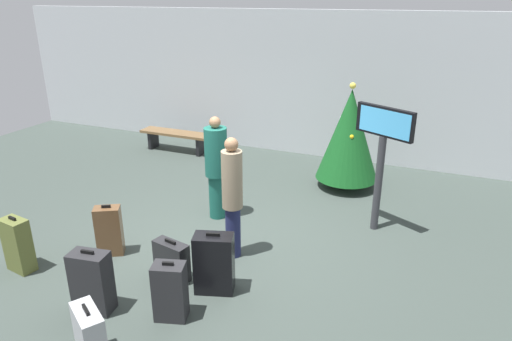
# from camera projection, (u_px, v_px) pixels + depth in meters

# --- Properties ---
(ground_plane) EXTENTS (16.00, 16.00, 0.00)m
(ground_plane) POSITION_uv_depth(u_px,v_px,m) (218.00, 242.00, 7.06)
(ground_plane) COLOR #38423D
(back_wall) EXTENTS (16.00, 0.20, 3.27)m
(back_wall) POSITION_uv_depth(u_px,v_px,m) (308.00, 85.00, 10.43)
(back_wall) COLOR #B7BCC1
(back_wall) RESTS_ON ground_plane
(holiday_tree) EXTENTS (1.20, 1.20, 2.07)m
(holiday_tree) POSITION_uv_depth(u_px,v_px,m) (349.00, 135.00, 8.71)
(holiday_tree) COLOR #4C3319
(holiday_tree) RESTS_ON ground_plane
(flight_info_kiosk) EXTENTS (0.91, 0.52, 2.02)m
(flight_info_kiosk) POSITION_uv_depth(u_px,v_px,m) (382.00, 145.00, 6.95)
(flight_info_kiosk) COLOR #333338
(flight_info_kiosk) RESTS_ON ground_plane
(waiting_bench) EXTENTS (1.80, 0.44, 0.48)m
(waiting_bench) POSITION_uv_depth(u_px,v_px,m) (176.00, 136.00, 11.00)
(waiting_bench) COLOR brown
(waiting_bench) RESTS_ON ground_plane
(traveller_0) EXTENTS (0.47, 0.47, 1.76)m
(traveller_0) POSITION_uv_depth(u_px,v_px,m) (216.00, 166.00, 7.54)
(traveller_0) COLOR #19594C
(traveller_0) RESTS_ON ground_plane
(traveller_1) EXTENTS (0.39, 0.39, 1.80)m
(traveller_1) POSITION_uv_depth(u_px,v_px,m) (232.00, 195.00, 6.36)
(traveller_1) COLOR #1E234C
(traveller_1) RESTS_ON ground_plane
(suitcase_0) EXTENTS (0.43, 0.37, 0.78)m
(suitcase_0) POSITION_uv_depth(u_px,v_px,m) (109.00, 231.00, 6.61)
(suitcase_0) COLOR brown
(suitcase_0) RESTS_ON ground_plane
(suitcase_1) EXTENTS (0.53, 0.45, 0.68)m
(suitcase_1) POSITION_uv_depth(u_px,v_px,m) (90.00, 337.00, 4.63)
(suitcase_1) COLOR #9EA0A5
(suitcase_1) RESTS_ON ground_plane
(suitcase_2) EXTENTS (0.49, 0.33, 0.82)m
(suitcase_2) POSITION_uv_depth(u_px,v_px,m) (92.00, 282.00, 5.41)
(suitcase_2) COLOR #232326
(suitcase_2) RESTS_ON ground_plane
(suitcase_3) EXTENTS (0.43, 0.35, 0.75)m
(suitcase_3) POSITION_uv_depth(u_px,v_px,m) (170.00, 292.00, 5.29)
(suitcase_3) COLOR #232326
(suitcase_3) RESTS_ON ground_plane
(suitcase_4) EXTENTS (0.41, 0.28, 0.81)m
(suitcase_4) POSITION_uv_depth(u_px,v_px,m) (18.00, 245.00, 6.21)
(suitcase_4) COLOR #59602D
(suitcase_4) RESTS_ON ground_plane
(suitcase_5) EXTENTS (0.56, 0.42, 0.83)m
(suitcase_5) POSITION_uv_depth(u_px,v_px,m) (214.00, 263.00, 5.77)
(suitcase_5) COLOR black
(suitcase_5) RESTS_ON ground_plane
(suitcase_6) EXTENTS (0.53, 0.29, 0.57)m
(suitcase_6) POSITION_uv_depth(u_px,v_px,m) (172.00, 260.00, 6.07)
(suitcase_6) COLOR #232326
(suitcase_6) RESTS_ON ground_plane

